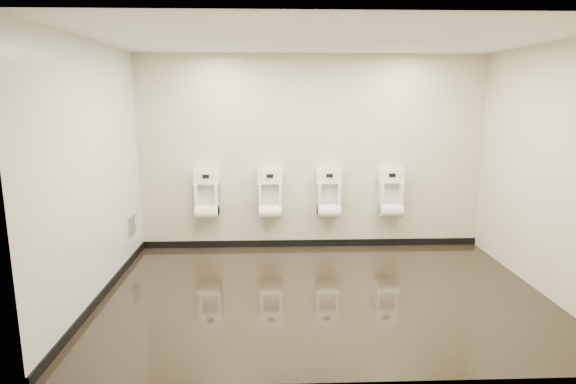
% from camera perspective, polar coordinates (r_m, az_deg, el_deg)
% --- Properties ---
extents(ground, '(5.00, 3.50, 0.00)m').
position_cam_1_polar(ground, '(5.66, 4.25, -11.85)').
color(ground, black).
rests_on(ground, ground).
extents(ceiling, '(5.00, 3.50, 0.00)m').
position_cam_1_polar(ceiling, '(5.22, 4.73, 17.63)').
color(ceiling, silver).
extents(back_wall, '(5.00, 0.02, 2.80)m').
position_cam_1_polar(back_wall, '(6.99, 2.83, 4.59)').
color(back_wall, beige).
rests_on(back_wall, ground).
extents(front_wall, '(5.00, 0.02, 2.80)m').
position_cam_1_polar(front_wall, '(3.56, 7.71, -2.22)').
color(front_wall, beige).
rests_on(front_wall, ground).
extents(left_wall, '(0.02, 3.50, 2.80)m').
position_cam_1_polar(left_wall, '(5.56, -22.08, 1.97)').
color(left_wall, beige).
rests_on(left_wall, ground).
extents(right_wall, '(0.02, 3.50, 2.80)m').
position_cam_1_polar(right_wall, '(6.08, 28.60, 2.16)').
color(right_wall, beige).
rests_on(right_wall, ground).
extents(tile_overlay_left, '(0.01, 3.50, 2.80)m').
position_cam_1_polar(tile_overlay_left, '(5.56, -22.03, 1.97)').
color(tile_overlay_left, white).
rests_on(tile_overlay_left, ground).
extents(skirting_back, '(5.00, 0.02, 0.10)m').
position_cam_1_polar(skirting_back, '(7.26, 2.73, -6.06)').
color(skirting_back, black).
rests_on(skirting_back, ground).
extents(skirting_left, '(0.02, 3.50, 0.10)m').
position_cam_1_polar(skirting_left, '(5.91, -20.97, -11.04)').
color(skirting_left, black).
rests_on(skirting_left, ground).
extents(access_panel, '(0.04, 0.25, 0.25)m').
position_cam_1_polar(access_panel, '(6.85, -18.02, -3.78)').
color(access_panel, '#9E9EA3').
rests_on(access_panel, left_wall).
extents(urinal_0, '(0.37, 0.28, 0.69)m').
position_cam_1_polar(urinal_0, '(7.00, -9.59, -0.66)').
color(urinal_0, white).
rests_on(urinal_0, back_wall).
extents(urinal_1, '(0.37, 0.28, 0.69)m').
position_cam_1_polar(urinal_1, '(6.94, -2.13, -0.61)').
color(urinal_1, white).
rests_on(urinal_1, back_wall).
extents(urinal_2, '(0.37, 0.28, 0.69)m').
position_cam_1_polar(urinal_2, '(6.99, 4.85, -0.55)').
color(urinal_2, white).
rests_on(urinal_2, back_wall).
extents(urinal_3, '(0.37, 0.28, 0.69)m').
position_cam_1_polar(urinal_3, '(7.16, 12.05, -0.49)').
color(urinal_3, white).
rests_on(urinal_3, back_wall).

